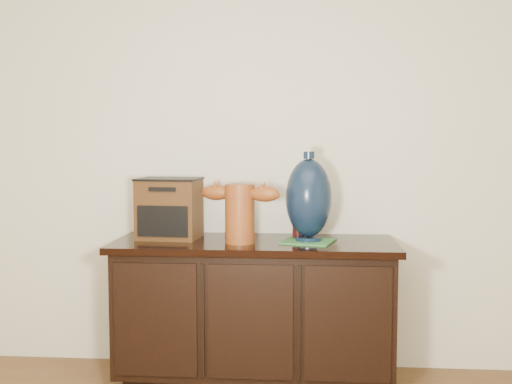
# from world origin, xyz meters

# --- Properties ---
(room) EXTENTS (5.00, 5.00, 5.00)m
(room) POSITION_xyz_m (0.00, 0.00, 1.30)
(room) COLOR brown
(room) RESTS_ON ground
(sideboard) EXTENTS (1.46, 0.56, 0.75)m
(sideboard) POSITION_xyz_m (0.00, 2.23, 0.39)
(sideboard) COLOR black
(sideboard) RESTS_ON ground
(terracotta_vessel) EXTENTS (0.42, 0.19, 0.30)m
(terracotta_vessel) POSITION_xyz_m (-0.07, 2.16, 0.92)
(terracotta_vessel) COLOR brown
(terracotta_vessel) RESTS_ON sideboard
(tv_radio) EXTENTS (0.34, 0.28, 0.32)m
(tv_radio) POSITION_xyz_m (-0.46, 2.28, 0.92)
(tv_radio) COLOR #3F250F
(tv_radio) RESTS_ON sideboard
(green_mat) EXTENTS (0.30, 0.30, 0.01)m
(green_mat) POSITION_xyz_m (0.28, 2.22, 0.76)
(green_mat) COLOR #306B34
(green_mat) RESTS_ON sideboard
(lamp_base) EXTENTS (0.29, 0.29, 0.46)m
(lamp_base) POSITION_xyz_m (0.28, 2.22, 0.98)
(lamp_base) COLOR black
(lamp_base) RESTS_ON green_mat
(spray_can) EXTENTS (0.06, 0.06, 0.18)m
(spray_can) POSITION_xyz_m (0.23, 2.32, 0.85)
(spray_can) COLOR #570E11
(spray_can) RESTS_ON sideboard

